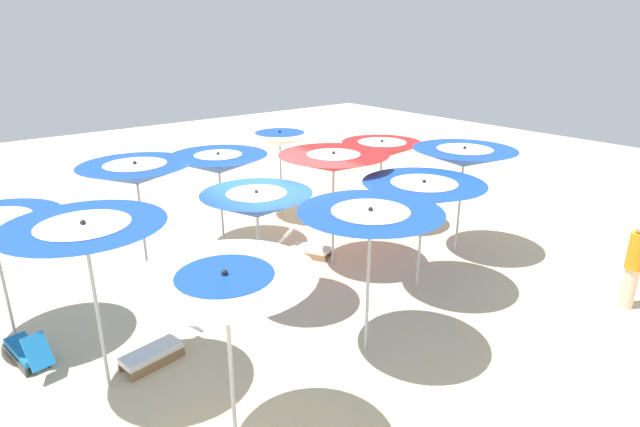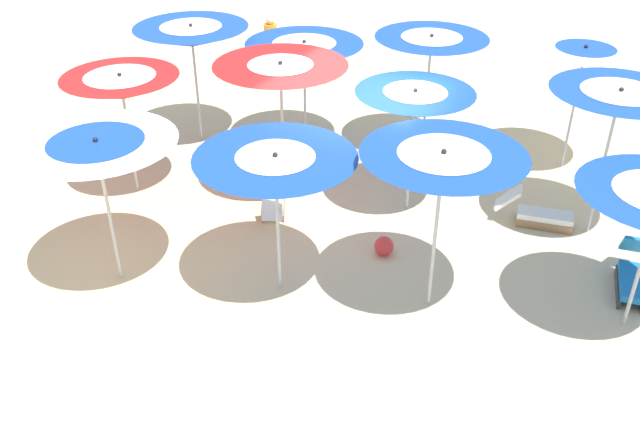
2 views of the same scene
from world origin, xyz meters
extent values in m
cube|color=beige|center=(0.00, 0.00, -0.02)|extent=(37.96, 37.96, 0.04)
cylinder|color=#B2B2B7|center=(3.35, -2.35, 1.03)|extent=(0.05, 0.05, 2.07)
cone|color=white|center=(3.35, -2.35, 2.07)|extent=(2.19, 2.19, 0.36)
cone|color=#1947B2|center=(3.35, -2.35, 2.15)|extent=(1.29, 1.29, 0.21)
sphere|color=black|center=(3.35, -2.35, 2.28)|extent=(0.07, 0.07, 0.07)
cylinder|color=#B2B2B7|center=(2.51, -0.09, 0.96)|extent=(0.05, 0.05, 1.93)
cone|color=#1947B2|center=(2.51, -0.09, 1.93)|extent=(2.19, 2.19, 0.44)
cone|color=white|center=(2.51, -0.09, 2.05)|extent=(1.06, 1.06, 0.21)
sphere|color=black|center=(2.51, -0.09, 2.18)|extent=(0.07, 0.07, 0.07)
cylinder|color=#B2B2B7|center=(1.90, 1.98, 1.09)|extent=(0.05, 0.05, 2.18)
cone|color=#1947B2|center=(1.90, 1.98, 2.18)|extent=(2.12, 2.12, 0.40)
cone|color=white|center=(1.90, 1.98, 2.27)|extent=(1.17, 1.17, 0.22)
sphere|color=black|center=(1.90, 1.98, 2.41)|extent=(0.07, 0.07, 0.07)
cylinder|color=#B2B2B7|center=(1.15, 4.52, 0.95)|extent=(0.05, 0.05, 1.90)
cylinder|color=#B2B2B7|center=(1.12, -3.84, 0.98)|extent=(0.05, 0.05, 1.96)
cone|color=red|center=(1.12, -3.84, 1.96)|extent=(1.98, 1.98, 0.41)
cone|color=white|center=(1.12, -3.84, 2.04)|extent=(1.20, 1.20, 0.25)
sphere|color=black|center=(1.12, -3.84, 2.19)|extent=(0.07, 0.07, 0.07)
cylinder|color=#B2B2B7|center=(0.05, -1.37, 1.12)|extent=(0.05, 0.05, 2.23)
cone|color=red|center=(0.05, -1.37, 2.23)|extent=(2.23, 2.23, 0.36)
cone|color=white|center=(0.05, -1.37, 2.33)|extent=(1.08, 1.08, 0.17)
sphere|color=black|center=(0.05, -1.37, 2.44)|extent=(0.07, 0.07, 0.07)
cylinder|color=#B2B2B7|center=(-0.45, 0.79, 0.96)|extent=(0.05, 0.05, 1.92)
cone|color=#1947B2|center=(-0.45, 0.79, 1.92)|extent=(1.93, 1.93, 0.44)
cone|color=white|center=(-0.45, 0.79, 2.03)|extent=(1.03, 1.03, 0.24)
sphere|color=black|center=(-0.45, 0.79, 2.17)|extent=(0.07, 0.07, 0.07)
cylinder|color=#B2B2B7|center=(-1.05, 3.74, 1.15)|extent=(0.05, 0.05, 2.29)
cone|color=#1947B2|center=(-1.05, 3.74, 2.29)|extent=(2.07, 2.07, 0.32)
cone|color=white|center=(-1.05, 3.74, 2.37)|extent=(1.16, 1.16, 0.18)
sphere|color=black|center=(-1.05, 3.74, 2.48)|extent=(0.07, 0.07, 0.07)
cylinder|color=#B2B2B7|center=(-1.17, -4.01, 1.08)|extent=(0.05, 0.05, 2.16)
cone|color=#1947B2|center=(-1.17, -4.01, 2.16)|extent=(2.21, 2.21, 0.39)
cone|color=white|center=(-1.17, -4.01, 2.26)|extent=(1.19, 1.19, 0.21)
sphere|color=black|center=(-1.17, -4.01, 2.39)|extent=(0.07, 0.07, 0.07)
cylinder|color=#B2B2B7|center=(-1.84, -1.91, 0.97)|extent=(0.05, 0.05, 1.93)
cone|color=#1947B2|center=(-1.84, -1.91, 1.93)|extent=(2.26, 2.26, 0.42)
cone|color=white|center=(-1.84, -1.91, 2.04)|extent=(1.22, 1.22, 0.23)
sphere|color=black|center=(-1.84, -1.91, 2.17)|extent=(0.07, 0.07, 0.07)
cylinder|color=#B2B2B7|center=(-2.71, 0.30, 1.08)|extent=(0.05, 0.05, 2.16)
cone|color=#1947B2|center=(-2.71, 0.30, 2.16)|extent=(2.12, 2.12, 0.33)
cone|color=white|center=(-2.71, 0.30, 2.24)|extent=(1.14, 1.14, 0.18)
sphere|color=black|center=(-2.71, 0.30, 2.35)|extent=(0.07, 0.07, 0.07)
cylinder|color=#B2B2B7|center=(-3.24, 2.96, 1.09)|extent=(0.05, 0.05, 2.18)
cone|color=white|center=(-3.24, 2.96, 2.18)|extent=(1.99, 1.99, 0.32)
cone|color=#1947B2|center=(-3.24, 2.96, 2.26)|extent=(1.05, 1.05, 0.17)
sphere|color=black|center=(-3.24, 2.96, 2.37)|extent=(0.07, 0.07, 0.07)
cube|color=olive|center=(-1.10, 3.02, 0.07)|extent=(0.18, 0.89, 0.14)
cube|color=olive|center=(-0.75, 3.08, 0.07)|extent=(0.18, 0.89, 0.14)
cube|color=white|center=(-0.92, 3.05, 0.19)|extent=(0.50, 0.94, 0.10)
cube|color=white|center=(-0.82, 2.43, 0.42)|extent=(0.42, 0.46, 0.40)
cube|color=#333338|center=(0.36, 4.66, 0.07)|extent=(0.92, 0.16, 0.14)
cube|color=#333338|center=(0.40, 4.35, 0.07)|extent=(0.92, 0.16, 0.14)
cube|color=#1972B7|center=(0.38, 4.51, 0.19)|extent=(0.96, 0.43, 0.10)
cube|color=#1972B7|center=(-0.24, 4.42, 0.44)|extent=(0.40, 0.36, 0.44)
cube|color=olive|center=(0.73, -1.40, 0.07)|extent=(0.76, 0.42, 0.14)
cube|color=olive|center=(0.57, -1.10, 0.07)|extent=(0.76, 0.42, 0.14)
cube|color=white|center=(0.65, -1.25, 0.19)|extent=(0.90, 0.69, 0.10)
cube|color=white|center=(1.16, -0.98, 0.44)|extent=(0.48, 0.47, 0.44)
cylinder|color=beige|center=(-4.71, -4.32, 0.38)|extent=(0.24, 0.24, 0.77)
cylinder|color=orange|center=(-4.71, -4.32, 1.10)|extent=(0.30, 0.30, 0.67)
sphere|color=red|center=(1.05, 0.96, 0.16)|extent=(0.31, 0.31, 0.31)
camera|label=1|loc=(-7.69, 5.29, 4.78)|focal=29.21mm
camera|label=2|loc=(9.46, 3.98, 6.25)|focal=38.70mm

